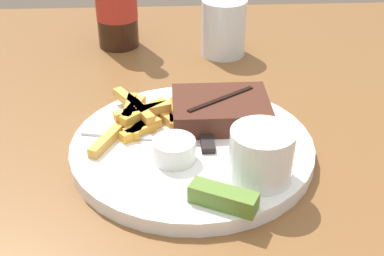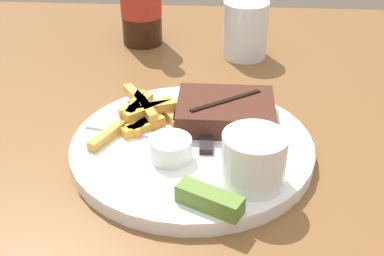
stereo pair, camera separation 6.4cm
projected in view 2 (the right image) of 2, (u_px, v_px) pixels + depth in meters
dining_table at (192, 207)px, 0.70m from camera, size 1.15×1.10×0.76m
dinner_plate at (192, 148)px, 0.65m from camera, size 0.30×0.30×0.02m
steak_portion at (226, 111)px, 0.68m from camera, size 0.12×0.10×0.03m
fries_pile at (146, 114)px, 0.68m from camera, size 0.11×0.14×0.02m
coleslaw_cup at (254, 157)px, 0.56m from camera, size 0.07×0.07×0.06m
dipping_sauce_cup at (170, 148)px, 0.61m from camera, size 0.05×0.05×0.03m
pickle_spear at (209, 199)px, 0.54m from camera, size 0.07×0.05×0.02m
fork_utensil at (132, 132)px, 0.67m from camera, size 0.13×0.04×0.00m
knife_utensil at (207, 126)px, 0.68m from camera, size 0.02×0.17×0.01m
drinking_glass at (245, 29)px, 0.89m from camera, size 0.08×0.08×0.09m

